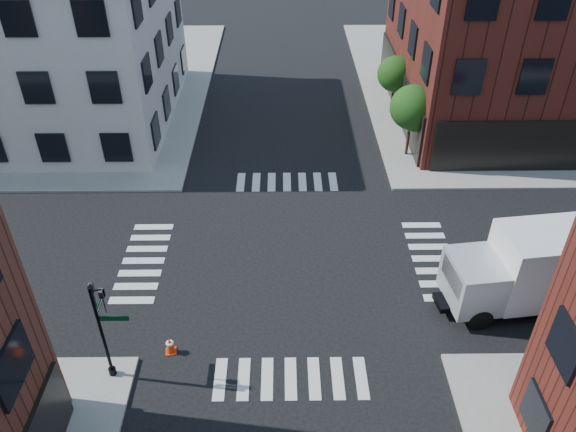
{
  "coord_description": "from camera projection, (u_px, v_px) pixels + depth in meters",
  "views": [
    {
      "loc": [
        -0.26,
        -20.71,
        17.63
      ],
      "look_at": [
        -0.02,
        0.16,
        2.5
      ],
      "focal_mm": 35.0,
      "sensor_mm": 36.0,
      "label": 1
    }
  ],
  "objects": [
    {
      "name": "traffic_cone",
      "position": [
        170.0,
        345.0,
        22.29
      ],
      "size": [
        0.48,
        0.48,
        0.78
      ],
      "rotation": [
        0.0,
        0.0,
        0.16
      ],
      "color": "#F73A0A",
      "rests_on": "ground"
    },
    {
      "name": "sidewalk_ne",
      "position": [
        551.0,
        84.0,
        44.27
      ],
      "size": [
        30.0,
        30.0,
        0.15
      ],
      "primitive_type": "cube",
      "color": "gray",
      "rests_on": "ground"
    },
    {
      "name": "signal_pole",
      "position": [
        102.0,
        322.0,
        19.97
      ],
      "size": [
        1.29,
        1.24,
        4.6
      ],
      "color": "black",
      "rests_on": "ground"
    },
    {
      "name": "sidewalk_nw",
      "position": [
        17.0,
        87.0,
        43.88
      ],
      "size": [
        30.0,
        30.0,
        0.15
      ],
      "primitive_type": "cube",
      "color": "gray",
      "rests_on": "ground"
    },
    {
      "name": "tree_far",
      "position": [
        396.0,
        76.0,
        38.44
      ],
      "size": [
        2.43,
        2.43,
        4.07
      ],
      "color": "black",
      "rests_on": "ground"
    },
    {
      "name": "tree_near",
      "position": [
        413.0,
        110.0,
        33.41
      ],
      "size": [
        2.69,
        2.69,
        4.49
      ],
      "color": "black",
      "rests_on": "ground"
    },
    {
      "name": "box_truck",
      "position": [
        549.0,
        267.0,
        23.65
      ],
      "size": [
        8.66,
        3.55,
        3.83
      ],
      "rotation": [
        0.0,
        0.0,
        0.12
      ],
      "color": "silver",
      "rests_on": "ground"
    },
    {
      "name": "ground",
      "position": [
        288.0,
        260.0,
        27.12
      ],
      "size": [
        120.0,
        120.0,
        0.0
      ],
      "primitive_type": "plane",
      "color": "black",
      "rests_on": "ground"
    }
  ]
}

